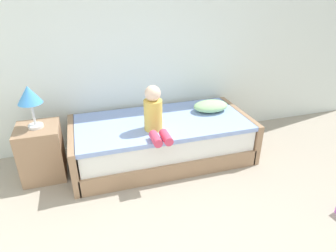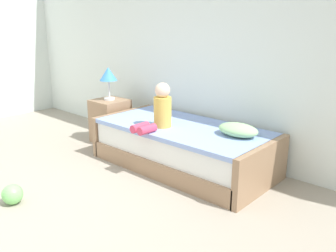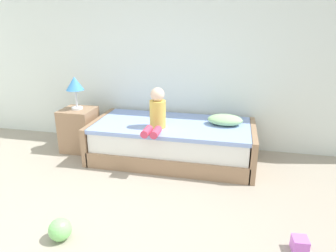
{
  "view_description": "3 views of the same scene",
  "coord_description": "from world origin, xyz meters",
  "px_view_note": "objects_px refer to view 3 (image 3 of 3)",
  "views": [
    {
      "loc": [
        -0.57,
        -0.95,
        1.95
      ],
      "look_at": [
        0.26,
        1.75,
        0.55
      ],
      "focal_mm": 31.05,
      "sensor_mm": 36.0,
      "label": 1
    },
    {
      "loc": [
        2.77,
        -1.01,
        1.65
      ],
      "look_at": [
        0.26,
        1.75,
        0.55
      ],
      "focal_mm": 38.21,
      "sensor_mm": 36.0,
      "label": 2
    },
    {
      "loc": [
        1.01,
        -1.61,
        1.75
      ],
      "look_at": [
        0.26,
        1.75,
        0.55
      ],
      "focal_mm": 32.21,
      "sensor_mm": 36.0,
      "label": 3
    }
  ],
  "objects_px": {
    "table_lamp": "(75,85)",
    "child_figure": "(157,113)",
    "bed": "(172,142)",
    "pillow": "(225,120)",
    "nightstand": "(79,129)",
    "toy_block": "(300,245)",
    "toy_ball": "(60,230)"
  },
  "relations": [
    {
      "from": "pillow",
      "to": "toy_ball",
      "type": "xyz_separation_m",
      "value": [
        -1.26,
        -1.86,
        -0.47
      ]
    },
    {
      "from": "child_figure",
      "to": "toy_block",
      "type": "relative_size",
      "value": 4.22
    },
    {
      "from": "bed",
      "to": "toy_block",
      "type": "distance_m",
      "value": 2.0
    },
    {
      "from": "table_lamp",
      "to": "toy_ball",
      "type": "relative_size",
      "value": 2.33
    },
    {
      "from": "pillow",
      "to": "nightstand",
      "type": "bearing_deg",
      "value": -177.96
    },
    {
      "from": "child_figure",
      "to": "table_lamp",
      "type": "bearing_deg",
      "value": 167.98
    },
    {
      "from": "child_figure",
      "to": "bed",
      "type": "bearing_deg",
      "value": 57.54
    },
    {
      "from": "table_lamp",
      "to": "child_figure",
      "type": "height_order",
      "value": "table_lamp"
    },
    {
      "from": "toy_ball",
      "to": "bed",
      "type": "bearing_deg",
      "value": 71.39
    },
    {
      "from": "pillow",
      "to": "toy_block",
      "type": "height_order",
      "value": "pillow"
    },
    {
      "from": "table_lamp",
      "to": "pillow",
      "type": "relative_size",
      "value": 1.02
    },
    {
      "from": "bed",
      "to": "table_lamp",
      "type": "bearing_deg",
      "value": 178.81
    },
    {
      "from": "toy_ball",
      "to": "toy_block",
      "type": "distance_m",
      "value": 1.97
    },
    {
      "from": "table_lamp",
      "to": "toy_block",
      "type": "bearing_deg",
      "value": -28.9
    },
    {
      "from": "bed",
      "to": "child_figure",
      "type": "distance_m",
      "value": 0.53
    },
    {
      "from": "pillow",
      "to": "toy_block",
      "type": "bearing_deg",
      "value": -66.25
    },
    {
      "from": "child_figure",
      "to": "pillow",
      "type": "distance_m",
      "value": 0.89
    },
    {
      "from": "toy_ball",
      "to": "toy_block",
      "type": "bearing_deg",
      "value": 8.59
    },
    {
      "from": "nightstand",
      "to": "pillow",
      "type": "relative_size",
      "value": 1.36
    },
    {
      "from": "toy_ball",
      "to": "toy_block",
      "type": "height_order",
      "value": "toy_ball"
    },
    {
      "from": "nightstand",
      "to": "pillow",
      "type": "bearing_deg",
      "value": 2.04
    },
    {
      "from": "bed",
      "to": "pillow",
      "type": "distance_m",
      "value": 0.74
    },
    {
      "from": "child_figure",
      "to": "pillow",
      "type": "bearing_deg",
      "value": 22.06
    },
    {
      "from": "bed",
      "to": "table_lamp",
      "type": "relative_size",
      "value": 4.69
    },
    {
      "from": "bed",
      "to": "toy_ball",
      "type": "distance_m",
      "value": 1.86
    },
    {
      "from": "bed",
      "to": "nightstand",
      "type": "bearing_deg",
      "value": 178.81
    },
    {
      "from": "nightstand",
      "to": "toy_block",
      "type": "bearing_deg",
      "value": -28.9
    },
    {
      "from": "child_figure",
      "to": "toy_block",
      "type": "height_order",
      "value": "child_figure"
    },
    {
      "from": "pillow",
      "to": "toy_ball",
      "type": "relative_size",
      "value": 2.28
    },
    {
      "from": "child_figure",
      "to": "toy_ball",
      "type": "relative_size",
      "value": 2.65
    },
    {
      "from": "table_lamp",
      "to": "pillow",
      "type": "bearing_deg",
      "value": 2.04
    },
    {
      "from": "bed",
      "to": "nightstand",
      "type": "height_order",
      "value": "nightstand"
    }
  ]
}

